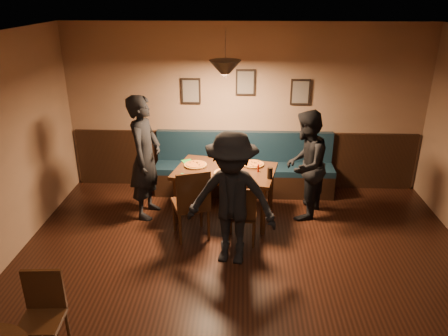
% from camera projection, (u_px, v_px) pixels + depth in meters
% --- Properties ---
extents(floor, '(7.00, 7.00, 0.00)m').
position_uv_depth(floor, '(243.00, 323.00, 4.56)').
color(floor, black).
rests_on(floor, ground).
extents(ceiling, '(7.00, 7.00, 0.00)m').
position_uv_depth(ceiling, '(249.00, 51.00, 3.48)').
color(ceiling, silver).
rests_on(ceiling, ground).
extents(wall_back, '(6.00, 0.00, 6.00)m').
position_uv_depth(wall_back, '(245.00, 109.00, 7.25)').
color(wall_back, '#8C704F').
rests_on(wall_back, ground).
extents(wainscot, '(5.88, 0.06, 1.00)m').
position_uv_depth(wainscot, '(244.00, 159.00, 7.56)').
color(wainscot, black).
rests_on(wainscot, ground).
extents(booth_bench, '(3.00, 0.60, 1.00)m').
position_uv_depth(booth_bench, '(244.00, 165.00, 7.32)').
color(booth_bench, '#0F232D').
rests_on(booth_bench, ground).
extents(picture_left, '(0.32, 0.04, 0.42)m').
position_uv_depth(picture_left, '(191.00, 91.00, 7.14)').
color(picture_left, black).
rests_on(picture_left, wall_back).
extents(picture_center, '(0.32, 0.04, 0.42)m').
position_uv_depth(picture_center, '(246.00, 82.00, 7.05)').
color(picture_center, black).
rests_on(picture_center, wall_back).
extents(picture_right, '(0.32, 0.04, 0.42)m').
position_uv_depth(picture_right, '(300.00, 92.00, 7.07)').
color(picture_right, black).
rests_on(picture_right, wall_back).
extents(pendant_lamp, '(0.44, 0.44, 0.25)m').
position_uv_depth(pendant_lamp, '(225.00, 70.00, 5.85)').
color(pendant_lamp, black).
rests_on(pendant_lamp, ceiling).
extents(dining_table, '(1.61, 1.20, 0.78)m').
position_uv_depth(dining_table, '(225.00, 193.00, 6.56)').
color(dining_table, black).
rests_on(dining_table, floor).
extents(chair_near_left, '(0.60, 0.60, 1.05)m').
position_uv_depth(chair_near_left, '(191.00, 202.00, 5.99)').
color(chair_near_left, black).
rests_on(chair_near_left, floor).
extents(chair_near_right, '(0.42, 0.42, 0.88)m').
position_uv_depth(chair_near_right, '(242.00, 213.00, 5.88)').
color(chair_near_right, black).
rests_on(chair_near_right, floor).
extents(diner_left, '(0.54, 0.74, 1.89)m').
position_uv_depth(diner_left, '(145.00, 158.00, 6.42)').
color(diner_left, black).
rests_on(diner_left, floor).
extents(diner_right, '(0.90, 0.99, 1.67)m').
position_uv_depth(diner_right, '(305.00, 165.00, 6.42)').
color(diner_right, black).
rests_on(diner_right, floor).
extents(diner_front, '(1.23, 0.85, 1.74)m').
position_uv_depth(diner_front, '(232.00, 200.00, 5.30)').
color(diner_front, black).
rests_on(diner_front, floor).
extents(pizza_a, '(0.42, 0.42, 0.04)m').
position_uv_depth(pizza_a, '(196.00, 165.00, 6.53)').
color(pizza_a, '#C35724').
rests_on(pizza_a, dining_table).
extents(pizza_b, '(0.48, 0.48, 0.04)m').
position_uv_depth(pizza_b, '(227.00, 173.00, 6.23)').
color(pizza_b, orange).
rests_on(pizza_b, dining_table).
extents(pizza_c, '(0.35, 0.35, 0.04)m').
position_uv_depth(pizza_c, '(253.00, 164.00, 6.56)').
color(pizza_c, orange).
rests_on(pizza_c, dining_table).
extents(soda_glass, '(0.08, 0.08, 0.16)m').
position_uv_depth(soda_glass, '(270.00, 173.00, 6.09)').
color(soda_glass, black).
rests_on(soda_glass, dining_table).
extents(tabasco_bottle, '(0.04, 0.04, 0.13)m').
position_uv_depth(tabasco_bottle, '(258.00, 168.00, 6.31)').
color(tabasco_bottle, '#9D1605').
rests_on(tabasco_bottle, dining_table).
extents(napkin_a, '(0.21, 0.21, 0.01)m').
position_uv_depth(napkin_a, '(187.00, 161.00, 6.71)').
color(napkin_a, '#207926').
rests_on(napkin_a, dining_table).
extents(napkin_b, '(0.19, 0.19, 0.01)m').
position_uv_depth(napkin_b, '(183.00, 176.00, 6.19)').
color(napkin_b, '#207A33').
rests_on(napkin_b, dining_table).
extents(cutlery_set, '(0.18, 0.09, 0.00)m').
position_uv_depth(cutlery_set, '(222.00, 179.00, 6.09)').
color(cutlery_set, silver).
rests_on(cutlery_set, dining_table).
extents(cafe_chair_far, '(0.41, 0.41, 0.86)m').
position_uv_depth(cafe_chair_far, '(41.00, 320.00, 4.00)').
color(cafe_chair_far, black).
rests_on(cafe_chair_far, floor).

